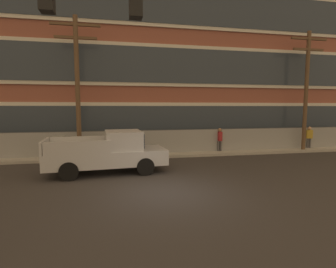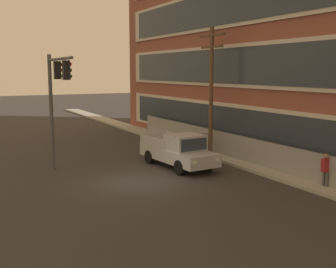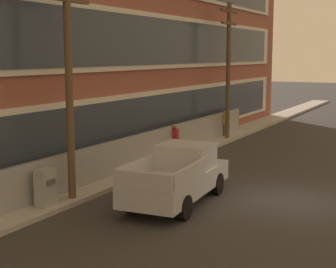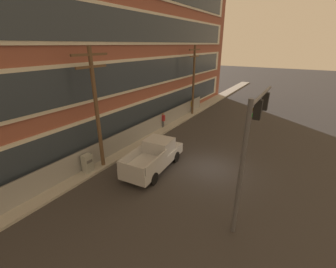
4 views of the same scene
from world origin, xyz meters
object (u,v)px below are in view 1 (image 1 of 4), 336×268
object	(u,v)px
utility_pole_near_corner	(77,81)
pedestrian_near_cabinet	(220,139)
utility_pole_midblock	(306,85)
pedestrian_by_fence	(309,137)
electrical_cabinet	(59,149)
pickup_truck_silver	(110,153)
traffic_signal_mast	(23,40)

from	to	relation	value
utility_pole_near_corner	pedestrian_near_cabinet	world-z (taller)	utility_pole_near_corner
utility_pole_midblock	pedestrian_by_fence	distance (m)	3.69
pedestrian_near_cabinet	electrical_cabinet	bearing A→B (deg)	-177.76
utility_pole_midblock	pedestrian_near_cabinet	distance (m)	6.98
pickup_truck_silver	utility_pole_midblock	distance (m)	13.94
pickup_truck_silver	pedestrian_near_cabinet	bearing A→B (deg)	28.34
traffic_signal_mast	pedestrian_near_cabinet	world-z (taller)	traffic_signal_mast
pickup_truck_silver	utility_pole_midblock	bearing A→B (deg)	14.28
traffic_signal_mast	electrical_cabinet	bearing A→B (deg)	98.02
electrical_cabinet	pedestrian_near_cabinet	distance (m)	10.02
utility_pole_near_corner	pedestrian_near_cabinet	bearing A→B (deg)	3.53
utility_pole_near_corner	pedestrian_by_fence	size ratio (longest dim) A/B	4.80
utility_pole_near_corner	pedestrian_near_cabinet	size ratio (longest dim) A/B	4.80
utility_pole_near_corner	pedestrian_by_fence	xyz separation A→B (m)	(15.65, 0.53, -3.57)
traffic_signal_mast	utility_pole_near_corner	xyz separation A→B (m)	(-0.21, 9.68, 0.11)
utility_pole_near_corner	electrical_cabinet	bearing A→B (deg)	172.61
pedestrian_near_cabinet	pedestrian_by_fence	bearing A→B (deg)	-0.10
utility_pole_near_corner	pedestrian_by_fence	bearing A→B (deg)	1.95
pickup_truck_silver	pedestrian_near_cabinet	distance (m)	8.03
pickup_truck_silver	electrical_cabinet	bearing A→B (deg)	130.68
utility_pole_midblock	pedestrian_near_cabinet	xyz separation A→B (m)	(-5.98, 0.49, -3.56)
traffic_signal_mast	electrical_cabinet	world-z (taller)	traffic_signal_mast
electrical_cabinet	utility_pole_near_corner	bearing A→B (deg)	-7.39
utility_pole_near_corner	utility_pole_midblock	distance (m)	14.81
electrical_cabinet	pedestrian_by_fence	size ratio (longest dim) A/B	0.83
utility_pole_midblock	pedestrian_near_cabinet	bearing A→B (deg)	175.31
pedestrian_by_fence	pedestrian_near_cabinet	bearing A→B (deg)	179.90
pickup_truck_silver	pedestrian_by_fence	world-z (taller)	pickup_truck_silver
pickup_truck_silver	pedestrian_by_fence	bearing A→B (deg)	15.32
utility_pole_near_corner	pedestrian_by_fence	distance (m)	16.06
utility_pole_near_corner	utility_pole_midblock	world-z (taller)	utility_pole_near_corner
electrical_cabinet	traffic_signal_mast	bearing A→B (deg)	-81.98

